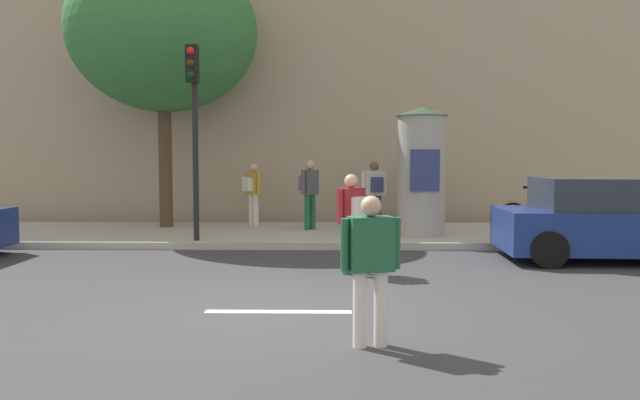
{
  "coord_description": "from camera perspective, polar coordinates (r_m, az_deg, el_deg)",
  "views": [
    {
      "loc": [
        0.64,
        -7.34,
        1.89
      ],
      "look_at": [
        0.48,
        2.0,
        1.24
      ],
      "focal_mm": 34.22,
      "sensor_mm": 36.0,
      "label": 1
    }
  ],
  "objects": [
    {
      "name": "pedestrian_near_pole",
      "position": [
        14.7,
        5.12,
        1.02
      ],
      "size": [
        0.61,
        0.47,
        1.65
      ],
      "color": "navy",
      "rests_on": "sidewalk_curb"
    },
    {
      "name": "pedestrian_in_dark_shirt",
      "position": [
        15.8,
        -6.3,
        1.06
      ],
      "size": [
        0.5,
        0.5,
        1.59
      ],
      "color": "silver",
      "rests_on": "sidewalk_curb"
    },
    {
      "name": "bicycle_leaning",
      "position": [
        14.81,
        19.46,
        -1.47
      ],
      "size": [
        1.77,
        0.2,
        1.09
      ],
      "color": "black",
      "rests_on": "sidewalk_curb"
    },
    {
      "name": "pedestrian_with_bag",
      "position": [
        14.72,
        -1.01,
        1.06
      ],
      "size": [
        0.5,
        0.5,
        1.67
      ],
      "color": "#1E5938",
      "rests_on": "sidewalk_curb"
    },
    {
      "name": "pedestrian_with_backpack",
      "position": [
        6.09,
        4.76,
        -5.57
      ],
      "size": [
        0.6,
        0.33,
        1.51
      ],
      "color": "silver",
      "rests_on": "ground_plane"
    },
    {
      "name": "ground_plane",
      "position": [
        7.6,
        -3.93,
        -10.4
      ],
      "size": [
        80.0,
        80.0,
        0.0
      ],
      "primitive_type": "plane",
      "color": "#38383A"
    },
    {
      "name": "poster_column",
      "position": [
        13.77,
        9.44,
        2.73
      ],
      "size": [
        1.16,
        1.16,
        2.86
      ],
      "color": "#9E9B93",
      "rests_on": "sidewalk_curb"
    },
    {
      "name": "building_backdrop",
      "position": [
        19.53,
        -0.88,
        11.89
      ],
      "size": [
        36.0,
        5.0,
        9.15
      ],
      "primitive_type": "cube",
      "color": "tan",
      "rests_on": "ground_plane"
    },
    {
      "name": "traffic_light",
      "position": [
        12.93,
        -11.74,
        8.27
      ],
      "size": [
        0.24,
        0.45,
        4.02
      ],
      "color": "black",
      "rests_on": "sidewalk_curb"
    },
    {
      "name": "parked_car_blue",
      "position": [
        12.35,
        25.49,
        -1.8
      ],
      "size": [
        4.1,
        2.08,
        1.52
      ],
      "color": "navy",
      "rests_on": "ground_plane"
    },
    {
      "name": "pedestrian_tallest",
      "position": [
        16.08,
        9.04,
        1.47
      ],
      "size": [
        0.5,
        0.52,
        1.75
      ],
      "color": "navy",
      "rests_on": "sidewalk_curb"
    },
    {
      "name": "lane_markings",
      "position": [
        7.6,
        -3.93,
        -10.37
      ],
      "size": [
        25.8,
        0.16,
        0.01
      ],
      "color": "silver",
      "rests_on": "ground_plane"
    },
    {
      "name": "street_tree",
      "position": [
        16.05,
        -14.46,
        14.98
      ],
      "size": [
        4.64,
        4.64,
        6.82
      ],
      "color": "#4C3826",
      "rests_on": "sidewalk_curb"
    },
    {
      "name": "pedestrian_in_light_jacket",
      "position": [
        9.89,
        3.03,
        -1.38
      ],
      "size": [
        0.52,
        0.52,
        1.62
      ],
      "color": "#1E5938",
      "rests_on": "ground_plane"
    },
    {
      "name": "sidewalk_curb",
      "position": [
        14.47,
        -1.53,
        -3.22
      ],
      "size": [
        36.0,
        4.0,
        0.15
      ],
      "primitive_type": "cube",
      "color": "#B2ADA3",
      "rests_on": "ground_plane"
    }
  ]
}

